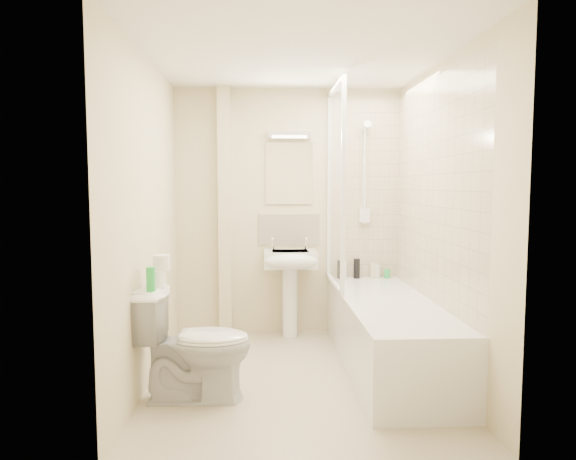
{
  "coord_description": "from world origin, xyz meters",
  "views": [
    {
      "loc": [
        -0.26,
        -3.79,
        1.47
      ],
      "look_at": [
        -0.06,
        0.2,
        1.12
      ],
      "focal_mm": 32.0,
      "sensor_mm": 36.0,
      "label": 1
    }
  ],
  "objects": [
    {
      "name": "floor",
      "position": [
        0.0,
        0.0,
        0.0
      ],
      "size": [
        2.5,
        2.5,
        0.0
      ],
      "primitive_type": "plane",
      "color": "beige",
      "rests_on": "ground"
    },
    {
      "name": "wall_back",
      "position": [
        0.0,
        1.25,
        1.2
      ],
      "size": [
        2.2,
        0.02,
        2.4
      ],
      "primitive_type": "cube",
      "color": "beige",
      "rests_on": "ground"
    },
    {
      "name": "wall_left",
      "position": [
        -1.1,
        0.0,
        1.2
      ],
      "size": [
        0.02,
        2.5,
        2.4
      ],
      "primitive_type": "cube",
      "color": "beige",
      "rests_on": "ground"
    },
    {
      "name": "wall_right",
      "position": [
        1.1,
        0.0,
        1.2
      ],
      "size": [
        0.02,
        2.5,
        2.4
      ],
      "primitive_type": "cube",
      "color": "beige",
      "rests_on": "ground"
    },
    {
      "name": "ceiling",
      "position": [
        0.0,
        0.0,
        2.4
      ],
      "size": [
        2.2,
        2.5,
        0.02
      ],
      "primitive_type": "cube",
      "color": "white",
      "rests_on": "wall_back"
    },
    {
      "name": "tile_back",
      "position": [
        0.75,
        1.24,
        1.42
      ],
      "size": [
        0.7,
        0.01,
        1.75
      ],
      "primitive_type": "cube",
      "color": "beige",
      "rests_on": "wall_back"
    },
    {
      "name": "tile_right",
      "position": [
        1.09,
        0.2,
        1.42
      ],
      "size": [
        0.01,
        2.1,
        1.75
      ],
      "primitive_type": "cube",
      "color": "beige",
      "rests_on": "wall_right"
    },
    {
      "name": "pipe_boxing",
      "position": [
        -0.62,
        1.19,
        1.2
      ],
      "size": [
        0.12,
        0.12,
        2.4
      ],
      "primitive_type": "cube",
      "color": "beige",
      "rests_on": "ground"
    },
    {
      "name": "splashback",
      "position": [
        0.01,
        1.24,
        1.03
      ],
      "size": [
        0.6,
        0.02,
        0.3
      ],
      "primitive_type": "cube",
      "color": "beige",
      "rests_on": "wall_back"
    },
    {
      "name": "mirror",
      "position": [
        0.01,
        1.24,
        1.58
      ],
      "size": [
        0.46,
        0.01,
        0.6
      ],
      "primitive_type": "cube",
      "color": "white",
      "rests_on": "wall_back"
    },
    {
      "name": "strip_light",
      "position": [
        0.01,
        1.22,
        1.95
      ],
      "size": [
        0.42,
        0.07,
        0.07
      ],
      "primitive_type": "cube",
      "color": "silver",
      "rests_on": "wall_back"
    },
    {
      "name": "bathtub",
      "position": [
        0.75,
        0.2,
        0.29
      ],
      "size": [
        0.7,
        2.1,
        0.55
      ],
      "color": "white",
      "rests_on": "ground"
    },
    {
      "name": "shower_screen",
      "position": [
        0.4,
        0.8,
        1.45
      ],
      "size": [
        0.04,
        0.92,
        1.8
      ],
      "color": "white",
      "rests_on": "bathtub"
    },
    {
      "name": "shower_fixture",
      "position": [
        0.75,
        1.19,
        1.55
      ],
      "size": [
        0.1,
        0.16,
        0.99
      ],
      "color": "white",
      "rests_on": "wall_back"
    },
    {
      "name": "pedestal_sink",
      "position": [
        0.01,
        1.01,
        0.67
      ],
      "size": [
        0.5,
        0.47,
        0.96
      ],
      "color": "white",
      "rests_on": "ground"
    },
    {
      "name": "bottle_black_a",
      "position": [
        0.51,
        1.16,
        0.64
      ],
      "size": [
        0.07,
        0.07,
        0.18
      ],
      "primitive_type": "cylinder",
      "color": "black",
      "rests_on": "bathtub"
    },
    {
      "name": "bottle_white_a",
      "position": [
        0.54,
        1.16,
        0.63
      ],
      "size": [
        0.06,
        0.06,
        0.16
      ],
      "primitive_type": "cylinder",
      "color": "white",
      "rests_on": "bathtub"
    },
    {
      "name": "bottle_black_b",
      "position": [
        0.67,
        1.16,
        0.65
      ],
      "size": [
        0.06,
        0.06,
        0.19
      ],
      "primitive_type": "cylinder",
      "color": "black",
      "rests_on": "bathtub"
    },
    {
      "name": "bottle_cream",
      "position": [
        0.84,
        1.16,
        0.63
      ],
      "size": [
        0.06,
        0.06,
        0.15
      ],
      "primitive_type": "cylinder",
      "color": "beige",
      "rests_on": "bathtub"
    },
    {
      "name": "bottle_white_b",
      "position": [
        0.88,
        1.16,
        0.62
      ],
      "size": [
        0.06,
        0.06,
        0.14
      ],
      "primitive_type": "cylinder",
      "color": "silver",
      "rests_on": "bathtub"
    },
    {
      "name": "bottle_green",
      "position": [
        0.97,
        1.16,
        0.59
      ],
      "size": [
        0.06,
        0.06,
        0.09
      ],
      "primitive_type": "cylinder",
      "color": "green",
      "rests_on": "bathtub"
    },
    {
      "name": "toilet",
      "position": [
        -0.72,
        -0.35,
        0.39
      ],
      "size": [
        0.48,
        0.79,
        0.77
      ],
      "primitive_type": "imported",
      "rotation": [
        0.0,
        0.0,
        1.54
      ],
      "color": "white",
      "rests_on": "ground"
    },
    {
      "name": "toilet_roll_lower",
      "position": [
        -0.98,
        -0.29,
        0.83
      ],
      "size": [
        0.12,
        0.12,
        0.11
      ],
      "primitive_type": "cylinder",
      "color": "white",
      "rests_on": "toilet"
    },
    {
      "name": "toilet_roll_upper",
      "position": [
        -0.95,
        -0.26,
        0.94
      ],
      "size": [
        0.12,
        0.12,
        0.1
      ],
      "primitive_type": "cylinder",
      "color": "white",
      "rests_on": "toilet_roll_lower"
    },
    {
      "name": "green_bottle",
      "position": [
        -0.99,
        -0.44,
        0.85
      ],
      "size": [
        0.06,
        0.06,
        0.16
      ],
      "primitive_type": "cylinder",
      "color": "green",
      "rests_on": "toilet"
    }
  ]
}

